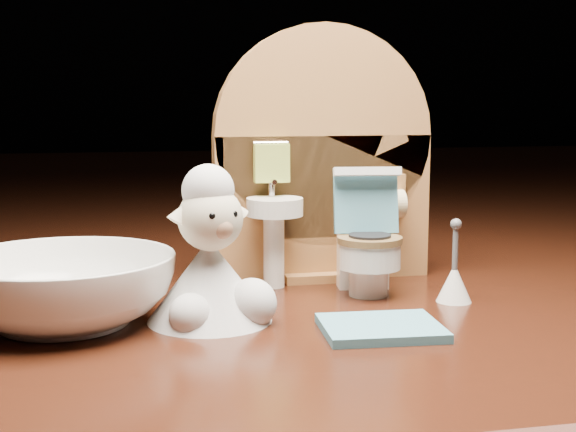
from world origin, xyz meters
The scene contains 6 objects.
backdrop_panel centered at (0.00, 0.06, 0.07)m, with size 0.13×0.05×0.15m.
toy_toilet centered at (0.02, 0.02, 0.03)m, with size 0.04×0.05×0.07m.
bath_mat centered at (0.00, -0.05, 0.00)m, with size 0.05×0.04×0.00m, color teal.
toilet_brush centered at (0.05, -0.01, 0.01)m, with size 0.02×0.02×0.05m.
plush_lamb centered at (-0.08, -0.02, 0.03)m, with size 0.06×0.06×0.08m.
ceramic_bowl centered at (-0.15, -0.01, 0.02)m, with size 0.11×0.11×0.03m, color white.
Camera 1 is at (-0.12, -0.40, 0.11)m, focal length 50.00 mm.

